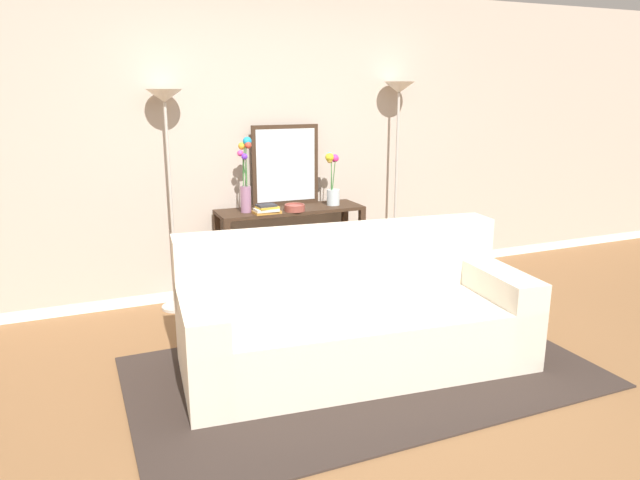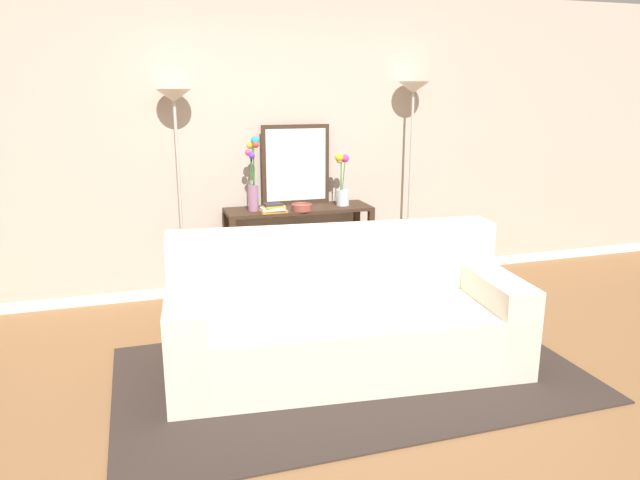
{
  "view_description": "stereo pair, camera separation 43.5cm",
  "coord_description": "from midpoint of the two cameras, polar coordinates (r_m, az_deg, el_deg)",
  "views": [
    {
      "loc": [
        -1.57,
        -2.84,
        1.78
      ],
      "look_at": [
        0.11,
        1.09,
        0.69
      ],
      "focal_mm": 33.09,
      "sensor_mm": 36.0,
      "label": 1
    },
    {
      "loc": [
        -1.17,
        -2.99,
        1.78
      ],
      "look_at": [
        0.11,
        1.09,
        0.69
      ],
      "focal_mm": 33.09,
      "sensor_mm": 36.0,
      "label": 2
    }
  ],
  "objects": [
    {
      "name": "floor_lamp_left",
      "position": [
        4.86,
        -17.12,
        9.28
      ],
      "size": [
        0.28,
        0.28,
        1.78
      ],
      "color": "#B7B2A8",
      "rests_on": "ground"
    },
    {
      "name": "back_wall",
      "position": [
        5.26,
        -8.17,
        9.03
      ],
      "size": [
        12.0,
        0.15,
        2.61
      ],
      "color": "white",
      "rests_on": "ground"
    },
    {
      "name": "console_table",
      "position": [
        5.12,
        -5.3,
        0.42
      ],
      "size": [
        1.26,
        0.4,
        0.79
      ],
      "color": "#382619",
      "rests_on": "ground"
    },
    {
      "name": "vase_tall_flowers",
      "position": [
        4.9,
        -9.77,
        5.8
      ],
      "size": [
        0.12,
        0.12,
        0.62
      ],
      "color": "gray",
      "rests_on": "console_table"
    },
    {
      "name": "floor_lamp_right",
      "position": [
        5.49,
        5.27,
        10.89
      ],
      "size": [
        0.28,
        0.28,
        1.85
      ],
      "color": "#B7B2A8",
      "rests_on": "ground"
    },
    {
      "name": "book_row_under_console",
      "position": [
        5.19,
        -8.23,
        -5.19
      ],
      "size": [
        0.44,
        0.18,
        0.13
      ],
      "color": "gold",
      "rests_on": "ground"
    },
    {
      "name": "ground_plane",
      "position": [
        3.68,
        1.74,
        -14.71
      ],
      "size": [
        16.0,
        16.0,
        0.02
      ],
      "primitive_type": "cube",
      "color": "brown"
    },
    {
      "name": "area_rug",
      "position": [
        3.9,
        0.92,
        -12.7
      ],
      "size": [
        2.92,
        1.68,
        0.01
      ],
      "color": "#332823",
      "rests_on": "ground"
    },
    {
      "name": "fruit_bowl",
      "position": [
        4.94,
        -5.0,
        3.12
      ],
      "size": [
        0.17,
        0.17,
        0.06
      ],
      "color": "brown",
      "rests_on": "console_table"
    },
    {
      "name": "vase_short_flowers",
      "position": [
        5.15,
        -1.21,
        5.52
      ],
      "size": [
        0.13,
        0.12,
        0.46
      ],
      "color": "silver",
      "rests_on": "console_table"
    },
    {
      "name": "couch",
      "position": [
        3.91,
        0.04,
        -7.7
      ],
      "size": [
        2.32,
        1.14,
        0.88
      ],
      "color": "beige",
      "rests_on": "ground"
    },
    {
      "name": "wall_mirror",
      "position": [
        5.18,
        -5.77,
        7.19
      ],
      "size": [
        0.61,
        0.02,
        0.69
      ],
      "color": "#382619",
      "rests_on": "console_table"
    },
    {
      "name": "book_stack",
      "position": [
        4.86,
        -7.74,
        2.92
      ],
      "size": [
        0.22,
        0.16,
        0.08
      ],
      "color": "#B77F33",
      "rests_on": "console_table"
    }
  ]
}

